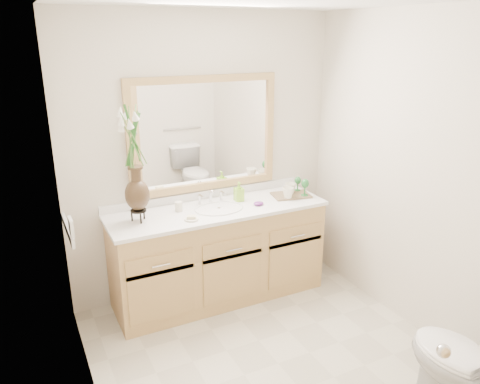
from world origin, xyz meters
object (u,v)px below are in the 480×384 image
tumbler (179,206)px  soap_bottle (239,192)px  toilet (466,370)px  tray (291,195)px  flower_vase (133,143)px

tumbler → soap_bottle: soap_bottle is taller
toilet → tray: 1.98m
soap_bottle → tray: soap_bottle is taller
soap_bottle → tray: (0.47, -0.10, -0.07)m
flower_vase → tumbler: 0.68m
tray → flower_vase: bearing=-169.4°
toilet → flower_vase: (-1.36, 1.94, 1.08)m
toilet → tumbler: (-1.02, 2.01, 0.50)m
flower_vase → soap_bottle: 1.05m
flower_vase → toilet: bearing=-55.0°
flower_vase → tray: size_ratio=2.76×
toilet → soap_bottle: size_ratio=4.92×
tumbler → soap_bottle: 0.55m
soap_bottle → toilet: bearing=-70.6°
flower_vase → soap_bottle: (0.90, 0.07, -0.54)m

